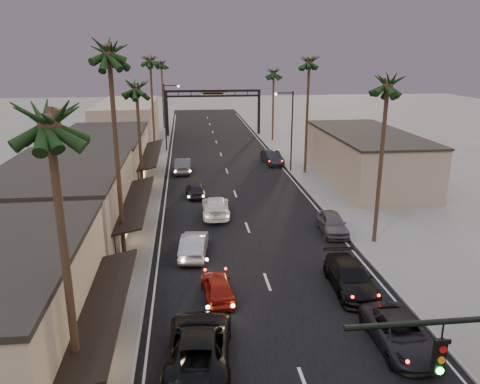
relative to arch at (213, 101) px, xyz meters
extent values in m
plane|color=slate|center=(0.00, -30.00, -5.53)|extent=(200.00, 200.00, 0.00)
cube|color=black|center=(0.00, -25.00, -5.53)|extent=(14.00, 120.00, 0.02)
cube|color=slate|center=(-9.50, -18.00, -5.47)|extent=(5.00, 92.00, 0.12)
cube|color=slate|center=(9.50, -18.00, -5.47)|extent=(5.00, 92.00, 0.12)
cube|color=gray|center=(-13.00, -44.00, -2.78)|extent=(8.00, 14.00, 5.50)
cube|color=#BBAF8F|center=(-13.00, -28.00, -3.03)|extent=(8.00, 16.00, 5.00)
cube|color=gray|center=(-13.00, -5.00, -2.53)|extent=(8.00, 20.00, 6.00)
cube|color=gray|center=(14.00, -30.00, -3.03)|extent=(8.00, 18.00, 5.00)
cube|color=black|center=(1.80, -66.00, 0.02)|extent=(0.28, 0.22, 1.00)
cube|color=black|center=(-7.40, 0.00, -2.03)|extent=(0.40, 0.40, 7.00)
cube|color=black|center=(7.40, 0.00, -2.03)|extent=(0.40, 0.40, 7.00)
cube|color=black|center=(0.00, 0.00, 1.57)|extent=(15.20, 0.35, 0.35)
cube|color=black|center=(0.00, 0.00, 0.77)|extent=(15.20, 0.30, 0.30)
cube|color=beige|center=(0.00, -0.02, 1.17)|extent=(4.20, 0.12, 1.00)
cylinder|color=black|center=(7.20, -25.00, -1.03)|extent=(0.16, 0.16, 9.00)
cylinder|color=black|center=(6.20, -25.00, 3.27)|extent=(2.00, 0.12, 0.12)
sphere|color=#FFD899|center=(5.30, -25.00, 3.17)|extent=(0.30, 0.30, 0.30)
cylinder|color=black|center=(-7.20, -12.00, -1.03)|extent=(0.16, 0.16, 9.00)
cylinder|color=black|center=(-6.20, -12.00, 3.27)|extent=(2.00, 0.12, 0.12)
sphere|color=#FFD899|center=(-5.30, -12.00, 3.17)|extent=(0.30, 0.30, 0.30)
cylinder|color=#38281C|center=(-8.60, -61.00, -0.03)|extent=(0.28, 0.28, 11.00)
sphere|color=black|center=(-8.60, -61.00, 6.07)|extent=(3.20, 3.20, 3.20)
cylinder|color=#38281C|center=(-8.60, -48.00, 0.97)|extent=(0.28, 0.28, 13.00)
sphere|color=black|center=(-8.60, -48.00, 8.07)|extent=(3.20, 3.20, 3.20)
cylinder|color=#38281C|center=(-8.60, -34.00, -0.53)|extent=(0.28, 0.28, 10.00)
sphere|color=black|center=(-8.60, -34.00, 5.07)|extent=(3.20, 3.20, 3.20)
cylinder|color=#38281C|center=(-8.60, -15.00, 0.47)|extent=(0.28, 0.28, 12.00)
sphere|color=black|center=(-8.60, -15.00, 7.07)|extent=(3.20, 3.20, 3.20)
cylinder|color=#38281C|center=(8.60, -46.00, -0.03)|extent=(0.28, 0.28, 11.00)
sphere|color=black|center=(8.60, -46.00, 6.07)|extent=(3.20, 3.20, 3.20)
cylinder|color=#38281C|center=(8.60, -26.00, 0.47)|extent=(0.28, 0.28, 12.00)
sphere|color=black|center=(8.60, -26.00, 7.07)|extent=(3.20, 3.20, 3.20)
cylinder|color=#38281C|center=(8.60, -6.00, -0.53)|extent=(0.28, 0.28, 10.00)
sphere|color=black|center=(8.60, -6.00, 5.07)|extent=(3.20, 3.20, 3.20)
cylinder|color=#38281C|center=(-8.30, 8.00, -0.03)|extent=(0.28, 0.28, 11.00)
sphere|color=black|center=(-8.30, 8.00, 6.07)|extent=(3.20, 3.20, 3.20)
imported|color=maroon|center=(-3.04, -52.49, -4.87)|extent=(1.89, 4.03, 1.33)
imported|color=black|center=(-4.25, -57.99, -4.69)|extent=(3.38, 6.32, 1.69)
imported|color=#A4A4AA|center=(-4.22, -46.68, -4.77)|extent=(2.15, 4.79, 1.53)
imported|color=white|center=(-2.26, -38.87, -4.75)|extent=(2.36, 5.47, 1.57)
imported|color=black|center=(-3.81, -33.37, -4.86)|extent=(1.89, 4.08, 1.35)
imported|color=#444449|center=(-4.99, -24.01, -4.71)|extent=(1.91, 5.03, 1.64)
imported|color=black|center=(4.95, -57.97, -4.83)|extent=(2.33, 5.04, 1.40)
imported|color=black|center=(4.54, -52.47, -4.76)|extent=(2.36, 5.43, 1.56)
imported|color=#4D4D52|center=(6.20, -43.79, -4.78)|extent=(2.07, 4.55, 1.51)
imported|color=black|center=(5.74, -21.14, -4.71)|extent=(2.25, 5.13, 1.64)
camera|label=1|loc=(-4.50, -75.66, 7.59)|focal=35.00mm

